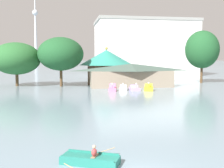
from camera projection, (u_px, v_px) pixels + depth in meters
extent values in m
cube|color=#237A6B|center=(90.00, 160.00, 16.09)|extent=(3.65, 2.57, 0.46)
cube|color=#237A6B|center=(87.00, 159.00, 15.50)|extent=(3.01, 1.44, 0.10)
cube|color=#237A6B|center=(93.00, 152.00, 16.62)|extent=(3.01, 1.44, 0.10)
cube|color=#997F5B|center=(94.00, 156.00, 15.99)|extent=(0.66, 1.08, 0.04)
ellipsoid|color=#BF3F3F|center=(94.00, 152.00, 15.97)|extent=(0.47, 0.53, 0.46)
sphere|color=tan|center=(94.00, 147.00, 15.94)|extent=(0.22, 0.22, 0.22)
cylinder|color=tan|center=(100.00, 152.00, 17.64)|extent=(1.86, 0.88, 0.85)
cube|color=pink|center=(113.00, 89.00, 52.31)|extent=(2.00, 3.04, 0.72)
cube|color=pink|center=(113.00, 85.00, 52.59)|extent=(1.45, 1.49, 0.75)
cylinder|color=pink|center=(112.00, 86.00, 51.13)|extent=(0.14, 0.14, 0.63)
sphere|color=white|center=(112.00, 84.00, 51.09)|extent=(0.33, 0.33, 0.33)
cube|color=white|center=(123.00, 89.00, 53.42)|extent=(2.04, 2.65, 0.55)
cube|color=white|center=(123.00, 86.00, 53.66)|extent=(1.49, 1.34, 0.54)
cylinder|color=white|center=(123.00, 86.00, 52.43)|extent=(0.14, 0.14, 0.71)
sphere|color=white|center=(123.00, 84.00, 52.38)|extent=(0.28, 0.28, 0.28)
cube|color=#B299D8|center=(135.00, 89.00, 53.37)|extent=(1.73, 2.94, 0.58)
cube|color=#C8ADF0|center=(134.00, 86.00, 53.66)|extent=(1.40, 1.36, 0.51)
cylinder|color=#B299D8|center=(136.00, 86.00, 52.20)|extent=(0.14, 0.14, 0.70)
sphere|color=white|center=(136.00, 84.00, 52.15)|extent=(0.30, 0.30, 0.30)
cube|color=yellow|center=(149.00, 89.00, 52.79)|extent=(2.37, 2.79, 0.75)
cube|color=yellow|center=(149.00, 85.00, 53.02)|extent=(1.71, 1.47, 0.64)
cylinder|color=yellow|center=(149.00, 86.00, 51.79)|extent=(0.14, 0.14, 0.72)
sphere|color=white|center=(149.00, 83.00, 51.75)|extent=(0.29, 0.29, 0.29)
cube|color=gray|center=(131.00, 79.00, 59.87)|extent=(17.89, 5.27, 3.57)
pyramid|color=#42564C|center=(131.00, 67.00, 59.63)|extent=(19.32, 6.06, 1.57)
cylinder|color=brown|center=(106.00, 75.00, 66.69)|extent=(9.21, 9.21, 4.66)
cone|color=teal|center=(106.00, 58.00, 66.31)|extent=(13.17, 13.17, 3.69)
sphere|color=#B7993D|center=(106.00, 48.00, 66.10)|extent=(0.70, 0.70, 0.70)
cylinder|color=brown|center=(17.00, 80.00, 61.97)|extent=(0.66, 0.66, 2.61)
ellipsoid|color=#28602D|center=(16.00, 59.00, 61.52)|extent=(10.89, 10.89, 7.30)
cylinder|color=brown|center=(61.00, 78.00, 61.28)|extent=(0.61, 0.61, 3.55)
ellipsoid|color=#1E5128|center=(61.00, 54.00, 60.77)|extent=(10.19, 10.19, 7.47)
cylinder|color=brown|center=(201.00, 76.00, 70.03)|extent=(0.63, 0.63, 3.77)
ellipsoid|color=#1E5128|center=(202.00, 50.00, 69.42)|extent=(8.51, 8.51, 9.59)
cube|color=silver|center=(144.00, 49.00, 101.82)|extent=(35.57, 19.75, 19.38)
cube|color=#999993|center=(145.00, 22.00, 100.87)|extent=(36.28, 20.14, 1.00)
cone|color=silver|center=(35.00, 20.00, 374.56)|extent=(4.85, 4.85, 119.02)
sphere|color=silver|center=(35.00, 13.00, 373.62)|extent=(7.67, 7.67, 7.67)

